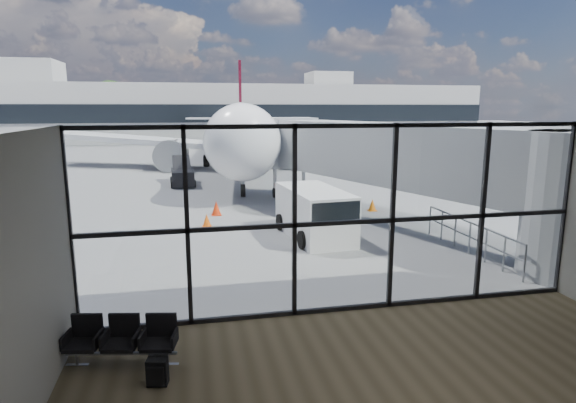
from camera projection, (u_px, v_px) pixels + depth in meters
name	position (u px, v px, depth m)	size (l,w,h in m)	color
ground	(221.00, 154.00, 50.07)	(220.00, 220.00, 0.00)	slate
lounge_shell	(457.00, 272.00, 6.55)	(12.02, 8.01, 4.51)	brown
glass_curtain_wall	(344.00, 220.00, 11.24)	(12.10, 0.12, 4.50)	white
jet_bridge	(406.00, 161.00, 18.93)	(8.00, 16.50, 4.33)	#9DA0A3
apron_railing	(470.00, 233.00, 16.03)	(0.06, 5.46, 1.11)	gray
far_terminal	(205.00, 111.00, 70.23)	(80.00, 12.20, 11.00)	beige
tree_3	(30.00, 108.00, 74.41)	(4.95, 4.95, 7.12)	#382619
tree_4	(71.00, 104.00, 75.51)	(5.61, 5.61, 8.07)	#382619
tree_5	(111.00, 100.00, 76.60)	(6.27, 6.27, 9.03)	#382619
seating_row	(123.00, 337.00, 9.22)	(2.10, 0.96, 0.93)	gray
backpack	(157.00, 372.00, 8.49)	(0.40, 0.38, 0.54)	black
airliner	(241.00, 129.00, 40.48)	(33.50, 38.94, 10.04)	white
service_van	(315.00, 213.00, 18.04)	(2.37, 4.38, 1.84)	white
belt_loader	(182.00, 176.00, 30.26)	(1.60, 3.75, 1.70)	black
traffic_cone_a	(207.00, 220.00, 19.88)	(0.37, 0.37, 0.53)	#FF620D
traffic_cone_b	(216.00, 208.00, 21.93)	(0.45, 0.45, 0.64)	#F0350C
traffic_cone_c	(372.00, 205.00, 22.86)	(0.40, 0.40, 0.56)	orange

